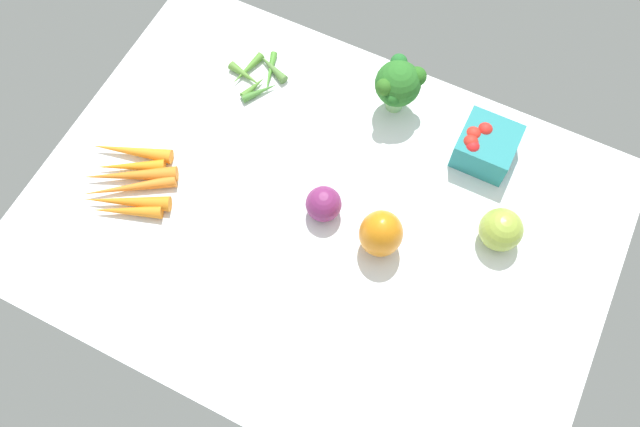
# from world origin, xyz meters

# --- Properties ---
(tablecloth) EXTENTS (1.04, 0.76, 0.02)m
(tablecloth) POSITION_xyz_m (0.00, 0.00, 0.01)
(tablecloth) COLOR white
(tablecloth) RESTS_ON ground
(bell_pepper_orange) EXTENTS (0.11, 0.11, 0.10)m
(bell_pepper_orange) POSITION_xyz_m (-0.12, -0.00, 0.07)
(bell_pepper_orange) COLOR orange
(bell_pepper_orange) RESTS_ON tablecloth
(red_onion_center) EXTENTS (0.07, 0.07, 0.07)m
(red_onion_center) POSITION_xyz_m (0.00, -0.01, 0.05)
(red_onion_center) COLOR #76265E
(red_onion_center) RESTS_ON tablecloth
(carrot_bunch) EXTENTS (0.21, 0.18, 0.03)m
(carrot_bunch) POSITION_xyz_m (0.35, 0.09, 0.03)
(carrot_bunch) COLOR orange
(carrot_bunch) RESTS_ON tablecloth
(broccoli_head) EXTENTS (0.09, 0.10, 0.12)m
(broccoli_head) POSITION_xyz_m (-0.02, -0.28, 0.09)
(broccoli_head) COLOR #91CD82
(broccoli_head) RESTS_ON tablecloth
(heirloom_tomato_green) EXTENTS (0.08, 0.08, 0.08)m
(heirloom_tomato_green) POSITION_xyz_m (-0.30, -0.10, 0.06)
(heirloom_tomato_green) COLOR #95AE3E
(heirloom_tomato_green) RESTS_ON tablecloth
(okra_pile) EXTENTS (0.12, 0.13, 0.02)m
(okra_pile) POSITION_xyz_m (0.25, -0.22, 0.03)
(okra_pile) COLOR #537F3B
(okra_pile) RESTS_ON tablecloth
(berry_basket) EXTENTS (0.10, 0.10, 0.08)m
(berry_basket) POSITION_xyz_m (-0.22, -0.25, 0.06)
(berry_basket) COLOR teal
(berry_basket) RESTS_ON tablecloth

